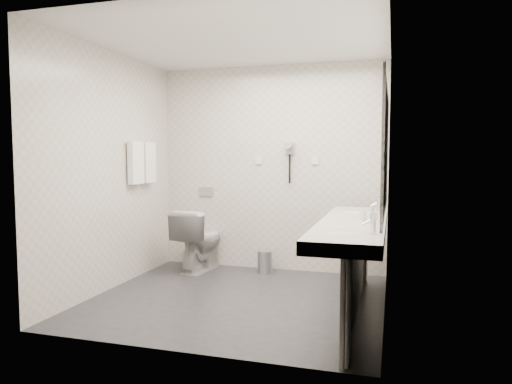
% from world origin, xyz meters
% --- Properties ---
extents(floor, '(2.80, 2.80, 0.00)m').
position_xyz_m(floor, '(0.00, 0.00, 0.00)').
color(floor, '#29282D').
rests_on(floor, ground).
extents(ceiling, '(2.80, 2.80, 0.00)m').
position_xyz_m(ceiling, '(0.00, 0.00, 2.50)').
color(ceiling, silver).
rests_on(ceiling, wall_back).
extents(wall_back, '(2.80, 0.00, 2.80)m').
position_xyz_m(wall_back, '(0.00, 1.30, 1.25)').
color(wall_back, beige).
rests_on(wall_back, floor).
extents(wall_front, '(2.80, 0.00, 2.80)m').
position_xyz_m(wall_front, '(0.00, -1.30, 1.25)').
color(wall_front, beige).
rests_on(wall_front, floor).
extents(wall_left, '(0.00, 2.60, 2.60)m').
position_xyz_m(wall_left, '(-1.40, 0.00, 1.25)').
color(wall_left, beige).
rests_on(wall_left, floor).
extents(wall_right, '(0.00, 2.60, 2.60)m').
position_xyz_m(wall_right, '(1.40, 0.00, 1.25)').
color(wall_right, beige).
rests_on(wall_right, floor).
extents(vanity_counter, '(0.55, 2.20, 0.10)m').
position_xyz_m(vanity_counter, '(1.12, -0.20, 0.80)').
color(vanity_counter, silver).
rests_on(vanity_counter, floor).
extents(vanity_panel, '(0.03, 2.15, 0.75)m').
position_xyz_m(vanity_panel, '(1.15, -0.20, 0.38)').
color(vanity_panel, gray).
rests_on(vanity_panel, floor).
extents(vanity_post_near, '(0.06, 0.06, 0.75)m').
position_xyz_m(vanity_post_near, '(1.18, -1.24, 0.38)').
color(vanity_post_near, silver).
rests_on(vanity_post_near, floor).
extents(vanity_post_far, '(0.06, 0.06, 0.75)m').
position_xyz_m(vanity_post_far, '(1.18, 0.84, 0.38)').
color(vanity_post_far, silver).
rests_on(vanity_post_far, floor).
extents(mirror, '(0.02, 2.20, 1.05)m').
position_xyz_m(mirror, '(1.39, -0.20, 1.45)').
color(mirror, '#B2BCC6').
rests_on(mirror, wall_right).
extents(basin_near, '(0.40, 0.31, 0.05)m').
position_xyz_m(basin_near, '(1.12, -0.85, 0.83)').
color(basin_near, silver).
rests_on(basin_near, vanity_counter).
extents(basin_far, '(0.40, 0.31, 0.05)m').
position_xyz_m(basin_far, '(1.12, 0.45, 0.83)').
color(basin_far, silver).
rests_on(basin_far, vanity_counter).
extents(faucet_near, '(0.04, 0.04, 0.15)m').
position_xyz_m(faucet_near, '(1.32, -0.85, 0.92)').
color(faucet_near, silver).
rests_on(faucet_near, vanity_counter).
extents(faucet_far, '(0.04, 0.04, 0.15)m').
position_xyz_m(faucet_far, '(1.32, 0.45, 0.92)').
color(faucet_far, silver).
rests_on(faucet_far, vanity_counter).
extents(soap_bottle_a, '(0.07, 0.07, 0.11)m').
position_xyz_m(soap_bottle_a, '(1.21, -0.16, 0.90)').
color(soap_bottle_a, beige).
rests_on(soap_bottle_a, vanity_counter).
extents(soap_bottle_c, '(0.06, 0.06, 0.11)m').
position_xyz_m(soap_bottle_c, '(1.22, -0.25, 0.91)').
color(soap_bottle_c, beige).
rests_on(soap_bottle_c, vanity_counter).
extents(glass_left, '(0.08, 0.08, 0.11)m').
position_xyz_m(glass_left, '(1.30, -0.01, 0.91)').
color(glass_left, silver).
rests_on(glass_left, vanity_counter).
extents(toilet, '(0.51, 0.80, 0.76)m').
position_xyz_m(toilet, '(-0.82, 0.96, 0.38)').
color(toilet, silver).
rests_on(toilet, floor).
extents(flush_plate, '(0.18, 0.02, 0.12)m').
position_xyz_m(flush_plate, '(-0.85, 1.29, 0.95)').
color(flush_plate, '#B2B5BA').
rests_on(flush_plate, wall_back).
extents(pedal_bin, '(0.24, 0.24, 0.25)m').
position_xyz_m(pedal_bin, '(-0.01, 1.07, 0.13)').
color(pedal_bin, '#B2B5BA').
rests_on(pedal_bin, floor).
extents(bin_lid, '(0.18, 0.18, 0.02)m').
position_xyz_m(bin_lid, '(-0.01, 1.07, 0.26)').
color(bin_lid, '#B2B5BA').
rests_on(bin_lid, pedal_bin).
extents(towel_rail, '(0.02, 0.62, 0.02)m').
position_xyz_m(towel_rail, '(-1.35, 0.55, 1.55)').
color(towel_rail, silver).
rests_on(towel_rail, wall_left).
extents(towel_near, '(0.07, 0.24, 0.48)m').
position_xyz_m(towel_near, '(-1.34, 0.41, 1.33)').
color(towel_near, white).
rests_on(towel_near, towel_rail).
extents(towel_far, '(0.07, 0.24, 0.48)m').
position_xyz_m(towel_far, '(-1.34, 0.69, 1.33)').
color(towel_far, white).
rests_on(towel_far, towel_rail).
extents(dryer_cradle, '(0.10, 0.04, 0.14)m').
position_xyz_m(dryer_cradle, '(0.25, 1.27, 1.50)').
color(dryer_cradle, gray).
rests_on(dryer_cradle, wall_back).
extents(dryer_barrel, '(0.08, 0.14, 0.08)m').
position_xyz_m(dryer_barrel, '(0.25, 1.20, 1.53)').
color(dryer_barrel, gray).
rests_on(dryer_barrel, dryer_cradle).
extents(dryer_cord, '(0.02, 0.02, 0.35)m').
position_xyz_m(dryer_cord, '(0.25, 1.26, 1.25)').
color(dryer_cord, black).
rests_on(dryer_cord, dryer_cradle).
extents(switch_plate_a, '(0.09, 0.02, 0.09)m').
position_xyz_m(switch_plate_a, '(-0.15, 1.29, 1.35)').
color(switch_plate_a, silver).
rests_on(switch_plate_a, wall_back).
extents(switch_plate_b, '(0.09, 0.02, 0.09)m').
position_xyz_m(switch_plate_b, '(0.55, 1.29, 1.35)').
color(switch_plate_b, silver).
rests_on(switch_plate_b, wall_back).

